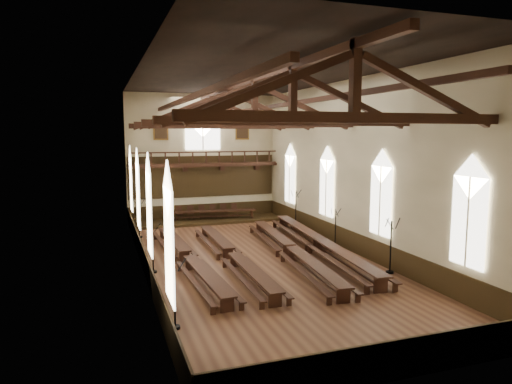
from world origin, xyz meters
The scene contains 21 objects.
ground centered at (0.00, 0.00, 0.00)m, with size 26.00×26.00×0.00m, color brown.
room_walls centered at (0.00, 0.00, 6.46)m, with size 26.00×26.00×26.00m.
wainscot_band centered at (0.00, 0.00, 0.60)m, with size 12.00×26.00×1.20m.
side_windows centered at (0.00, 0.00, 3.74)m, with size 11.85×19.80×4.50m.
end_window centered at (0.00, 12.90, 7.22)m, with size 2.80×0.12×3.80m.
minstrels_gallery centered at (0.00, 12.66, 3.91)m, with size 11.80×1.24×3.70m.
portraits centered at (0.00, 12.90, 7.10)m, with size 7.75×0.09×1.45m.
roof_trusses centered at (0.00, 0.00, 8.22)m, with size 11.70×25.70×2.80m.
refectory_row_a centered at (-3.74, -0.03, 0.51)m, with size 1.73×14.01×0.70m.
refectory_row_b centered at (-1.37, -0.19, 0.51)m, with size 1.50×13.91×0.70m.
refectory_row_c centered at (1.99, -0.46, 0.55)m, with size 2.18×14.56×0.76m.
refectory_row_d centered at (4.16, 0.36, 0.60)m, with size 2.36×15.17×0.82m.
dais centered at (0.11, 11.40, 0.10)m, with size 11.40×2.91×0.19m, color black.
high_table centered at (0.11, 11.40, 0.78)m, with size 7.38×1.66×0.69m.
high_chairs centered at (0.11, 12.13, 0.77)m, with size 4.96×0.47×1.06m.
candelabrum_left_near centered at (-5.55, -7.53, 0.78)m, with size 0.72×0.78×2.56m.
candelabrum_left_mid centered at (-5.55, -0.59, 0.77)m, with size 0.68×0.78×2.53m.
candelabrum_left_far centered at (-5.55, 7.56, 0.80)m, with size 0.80×0.76×2.64m.
candelabrum_right_near centered at (5.55, -4.49, 0.85)m, with size 0.84×0.81×2.79m.
candelabrum_right_mid centered at (5.55, 1.09, 0.73)m, with size 0.70×0.71×2.39m.
candelabrum_right_far centered at (5.55, 7.03, 0.86)m, with size 0.85×0.81×2.82m.
Camera 1 is at (-7.84, -23.08, 6.90)m, focal length 32.00 mm.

